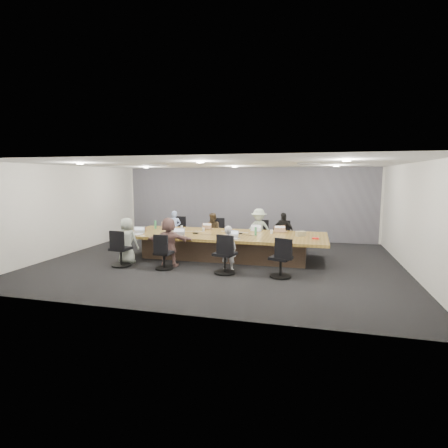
% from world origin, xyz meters
% --- Properties ---
extents(floor, '(10.00, 8.00, 0.00)m').
position_xyz_m(floor, '(0.00, 0.00, 0.00)').
color(floor, black).
rests_on(floor, ground).
extents(ceiling, '(10.00, 8.00, 0.00)m').
position_xyz_m(ceiling, '(0.00, 0.00, 2.80)').
color(ceiling, white).
rests_on(ceiling, wall_back).
extents(wall_back, '(10.00, 0.00, 2.80)m').
position_xyz_m(wall_back, '(0.00, 4.00, 1.40)').
color(wall_back, silver).
rests_on(wall_back, ground).
extents(wall_front, '(10.00, 0.00, 2.80)m').
position_xyz_m(wall_front, '(0.00, -4.00, 1.40)').
color(wall_front, silver).
rests_on(wall_front, ground).
extents(wall_left, '(0.00, 8.00, 2.80)m').
position_xyz_m(wall_left, '(-5.00, 0.00, 1.40)').
color(wall_left, silver).
rests_on(wall_left, ground).
extents(wall_right, '(0.00, 8.00, 2.80)m').
position_xyz_m(wall_right, '(5.00, 0.00, 1.40)').
color(wall_right, silver).
rests_on(wall_right, ground).
extents(curtain, '(9.80, 0.04, 2.80)m').
position_xyz_m(curtain, '(0.00, 3.92, 1.40)').
color(curtain, gray).
rests_on(curtain, ground).
extents(conference_table, '(6.00, 2.20, 0.74)m').
position_xyz_m(conference_table, '(0.00, 0.50, 0.40)').
color(conference_table, '#4B3729').
rests_on(conference_table, ground).
extents(chair_0, '(0.56, 0.56, 0.80)m').
position_xyz_m(chair_0, '(-2.18, 2.20, 0.40)').
color(chair_0, black).
rests_on(chair_0, ground).
extents(chair_1, '(0.59, 0.59, 0.77)m').
position_xyz_m(chair_1, '(-0.74, 2.20, 0.39)').
color(chair_1, black).
rests_on(chair_1, ground).
extents(chair_2, '(0.61, 0.61, 0.73)m').
position_xyz_m(chair_2, '(0.82, 2.20, 0.37)').
color(chair_2, black).
rests_on(chair_2, ground).
extents(chair_3, '(0.50, 0.50, 0.73)m').
position_xyz_m(chair_3, '(1.62, 2.20, 0.37)').
color(chair_3, black).
rests_on(chair_3, ground).
extents(chair_4, '(0.62, 0.62, 0.82)m').
position_xyz_m(chair_4, '(-2.50, -1.20, 0.41)').
color(chair_4, black).
rests_on(chair_4, ground).
extents(chair_5, '(0.54, 0.54, 0.74)m').
position_xyz_m(chair_5, '(-1.24, -1.20, 0.37)').
color(chair_5, black).
rests_on(chair_5, ground).
extents(chair_6, '(0.70, 0.70, 0.85)m').
position_xyz_m(chair_6, '(0.43, -1.20, 0.43)').
color(chair_6, black).
rests_on(chair_6, ground).
extents(chair_7, '(0.70, 0.70, 0.81)m').
position_xyz_m(chair_7, '(1.83, -1.20, 0.40)').
color(chair_7, black).
rests_on(chair_7, ground).
extents(person_0, '(0.49, 0.35, 1.25)m').
position_xyz_m(person_0, '(-2.18, 1.85, 0.63)').
color(person_0, '#99B0ED').
rests_on(person_0, ground).
extents(laptop_0, '(0.32, 0.25, 0.02)m').
position_xyz_m(laptop_0, '(-2.18, 1.30, 0.75)').
color(laptop_0, '#8C6647').
rests_on(laptop_0, conference_table).
extents(person_1, '(0.62, 0.50, 1.21)m').
position_xyz_m(person_1, '(-0.74, 1.85, 0.61)').
color(person_1, '#473723').
rests_on(person_1, ground).
extents(laptop_1, '(0.32, 0.25, 0.02)m').
position_xyz_m(laptop_1, '(-0.74, 1.30, 0.75)').
color(laptop_1, '#8C6647').
rests_on(laptop_1, conference_table).
extents(person_2, '(0.92, 0.55, 1.40)m').
position_xyz_m(person_2, '(0.82, 1.85, 0.70)').
color(person_2, '#AEC0AF').
rests_on(person_2, ground).
extents(laptop_2, '(0.36, 0.27, 0.02)m').
position_xyz_m(laptop_2, '(0.82, 1.30, 0.75)').
color(laptop_2, '#B2B2B7').
rests_on(laptop_2, conference_table).
extents(person_3, '(0.81, 0.50, 1.29)m').
position_xyz_m(person_3, '(1.62, 1.85, 0.65)').
color(person_3, black).
rests_on(person_3, ground).
extents(laptop_3, '(0.39, 0.31, 0.02)m').
position_xyz_m(laptop_3, '(1.62, 1.30, 0.75)').
color(laptop_3, '#8C6647').
rests_on(laptop_3, conference_table).
extents(person_4, '(0.65, 0.43, 1.31)m').
position_xyz_m(person_4, '(-2.50, -0.85, 0.65)').
color(person_4, '#9EA89C').
rests_on(person_4, ground).
extents(laptop_4, '(0.35, 0.26, 0.02)m').
position_xyz_m(laptop_4, '(-2.50, -0.30, 0.75)').
color(laptop_4, '#B2B2B7').
rests_on(laptop_4, conference_table).
extents(person_5, '(1.31, 0.64, 1.36)m').
position_xyz_m(person_5, '(-1.24, -0.85, 0.68)').
color(person_5, '#825C58').
rests_on(person_5, ground).
extents(laptop_5, '(0.36, 0.27, 0.02)m').
position_xyz_m(laptop_5, '(-1.24, -0.30, 0.75)').
color(laptop_5, '#B2B2B7').
rests_on(laptop_5, conference_table).
extents(person_6, '(0.46, 0.33, 1.19)m').
position_xyz_m(person_6, '(0.43, -0.85, 0.59)').
color(person_6, silver).
rests_on(person_6, ground).
extents(laptop_6, '(0.40, 0.32, 0.02)m').
position_xyz_m(laptop_6, '(0.43, -0.30, 0.75)').
color(laptop_6, '#B2B2B7').
rests_on(laptop_6, conference_table).
extents(bottle_green_left, '(0.09, 0.09, 0.27)m').
position_xyz_m(bottle_green_left, '(-2.49, 0.96, 0.87)').
color(bottle_green_left, '#3F965F').
rests_on(bottle_green_left, conference_table).
extents(bottle_green_right, '(0.08, 0.08, 0.25)m').
position_xyz_m(bottle_green_right, '(0.94, 0.45, 0.86)').
color(bottle_green_right, '#3F965F').
rests_on(bottle_green_right, conference_table).
extents(bottle_clear, '(0.07, 0.07, 0.22)m').
position_xyz_m(bottle_clear, '(-1.36, 0.44, 0.85)').
color(bottle_clear, silver).
rests_on(bottle_clear, conference_table).
extents(cup_white_far, '(0.09, 0.09, 0.11)m').
position_xyz_m(cup_white_far, '(-0.78, 0.82, 0.79)').
color(cup_white_far, white).
rests_on(cup_white_far, conference_table).
extents(cup_white_near, '(0.10, 0.10, 0.11)m').
position_xyz_m(cup_white_near, '(1.36, 0.91, 0.80)').
color(cup_white_near, white).
rests_on(cup_white_near, conference_table).
extents(mug_brown, '(0.12, 0.12, 0.12)m').
position_xyz_m(mug_brown, '(-2.65, 0.48, 0.80)').
color(mug_brown, brown).
rests_on(mug_brown, conference_table).
extents(mic_left, '(0.16, 0.11, 0.03)m').
position_xyz_m(mic_left, '(-0.86, 0.30, 0.76)').
color(mic_left, black).
rests_on(mic_left, conference_table).
extents(mic_right, '(0.15, 0.11, 0.03)m').
position_xyz_m(mic_right, '(0.45, 0.64, 0.75)').
color(mic_right, black).
rests_on(mic_right, conference_table).
extents(stapler, '(0.15, 0.10, 0.06)m').
position_xyz_m(stapler, '(0.13, -0.14, 0.77)').
color(stapler, black).
rests_on(stapler, conference_table).
extents(canvas_bag, '(0.31, 0.28, 0.14)m').
position_xyz_m(canvas_bag, '(2.23, 0.64, 0.81)').
color(canvas_bag, tan).
rests_on(canvas_bag, conference_table).
extents(snack_packet, '(0.19, 0.14, 0.04)m').
position_xyz_m(snack_packet, '(2.65, 0.26, 0.76)').
color(snack_packet, red).
rests_on(snack_packet, conference_table).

